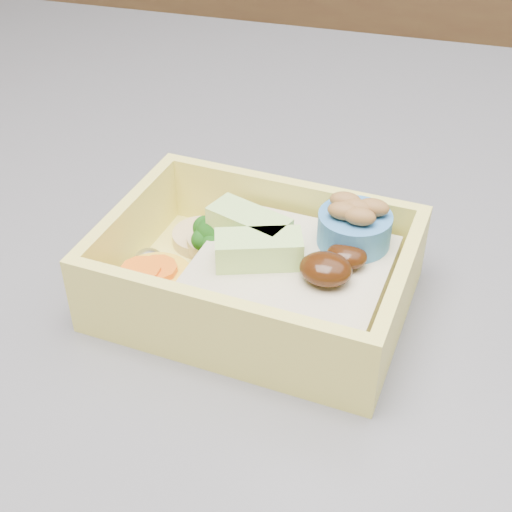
# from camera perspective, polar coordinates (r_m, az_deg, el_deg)

# --- Properties ---
(bento_box) EXTENTS (0.21, 0.16, 0.07)m
(bento_box) POSITION_cam_1_polar(r_m,az_deg,el_deg) (0.47, 0.78, -1.29)
(bento_box) COLOR #F7E966
(bento_box) RESTS_ON island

